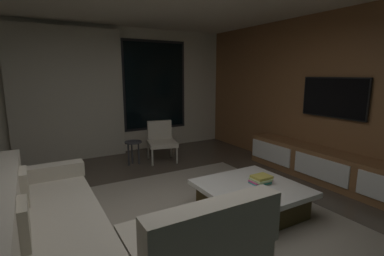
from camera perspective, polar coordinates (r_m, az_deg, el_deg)
The scene contains 11 objects.
floor at distance 3.31m, azimuth -3.47°, elevation -20.53°, with size 9.20×9.20×0.00m, color #473D33.
back_wall_with_window at distance 6.28m, azimuth -19.14°, elevation 6.80°, with size 6.60×0.30×2.70m.
media_wall at distance 5.01m, azimuth 29.58°, elevation 5.17°, with size 0.12×7.80×2.70m.
area_rug at distance 3.38m, azimuth 2.98°, elevation -19.68°, with size 3.20×3.80×0.01m, color gray.
sectional_couch at distance 2.87m, azimuth -20.22°, elevation -19.84°, with size 1.98×2.50×0.82m.
coffee_table at distance 3.73m, azimuth 11.71°, elevation -13.69°, with size 1.16×1.16×0.36m.
book_stack_on_coffee_table at distance 3.75m, azimuth 13.62°, elevation -9.98°, with size 0.28×0.20×0.10m.
accent_chair_near_window at distance 5.75m, azimuth -6.21°, elevation -2.16°, with size 0.65×0.66×0.78m.
side_stool at distance 5.53m, azimuth -11.70°, elevation -3.49°, with size 0.32×0.32×0.46m.
media_console at distance 5.00m, azimuth 26.17°, elevation -7.40°, with size 0.46×3.10×0.52m.
mounted_tv at distance 5.05m, azimuth 26.51°, elevation 5.48°, with size 0.05×1.10×0.64m.
Camera 1 is at (-1.25, -2.54, 1.73)m, focal length 26.63 mm.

